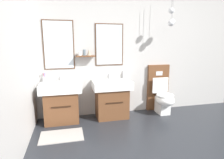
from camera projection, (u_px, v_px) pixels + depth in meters
wall_back at (139, 51)px, 3.97m from camera, size 4.48×0.58×2.58m
bath_mat at (62, 136)px, 3.03m from camera, size 0.68×0.44×0.01m
vanity_sink_left at (61, 101)px, 3.52m from camera, size 0.74×0.51×0.74m
tap_on_left_sink at (60, 78)px, 3.62m from camera, size 0.03×0.13×0.11m
vanity_sink_right at (112, 98)px, 3.74m from camera, size 0.74×0.51×0.74m
tap_on_right_sink at (110, 75)px, 3.84m from camera, size 0.03×0.13×0.11m
toilet at (161, 95)px, 4.01m from camera, size 0.48×0.62×1.00m
toothbrush_cup at (44, 79)px, 3.54m from camera, size 0.07×0.07×0.21m
soap_dispenser at (124, 75)px, 3.90m from camera, size 0.06×0.06×0.17m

